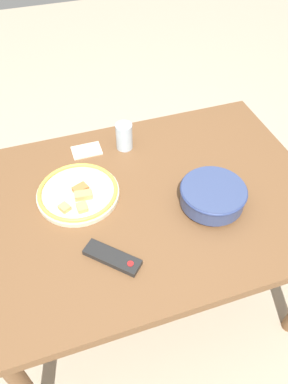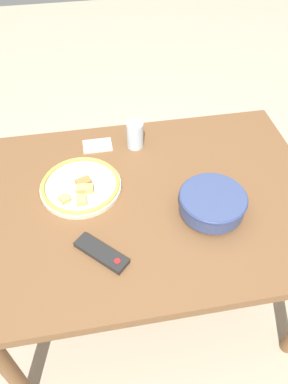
{
  "view_description": "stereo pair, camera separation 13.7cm",
  "coord_description": "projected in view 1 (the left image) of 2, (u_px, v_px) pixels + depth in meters",
  "views": [
    {
      "loc": [
        0.31,
        0.89,
        1.76
      ],
      "look_at": [
        0.02,
        0.01,
        0.76
      ],
      "focal_mm": 35.0,
      "sensor_mm": 36.0,
      "label": 1
    },
    {
      "loc": [
        0.18,
        0.93,
        1.76
      ],
      "look_at": [
        0.02,
        0.01,
        0.76
      ],
      "focal_mm": 35.0,
      "sensor_mm": 36.0,
      "label": 2
    }
  ],
  "objects": [
    {
      "name": "dining_table",
      "position": [
        148.0,
        211.0,
        1.47
      ],
      "size": [
        1.31,
        0.93,
        0.72
      ],
      "color": "brown",
      "rests_on": "ground_plane"
    },
    {
      "name": "ground_plane",
      "position": [
        147.0,
        290.0,
        1.93
      ],
      "size": [
        8.0,
        8.0,
        0.0
      ],
      "primitive_type": "plane",
      "color": "#B7A88E"
    },
    {
      "name": "food_plate",
      "position": [
        78.0,
        193.0,
        1.41
      ],
      "size": [
        0.31,
        0.31,
        0.04
      ],
      "color": "beige",
      "rests_on": "dining_table"
    },
    {
      "name": "noodle_bowl",
      "position": [
        213.0,
        195.0,
        1.35
      ],
      "size": [
        0.24,
        0.24,
        0.09
      ],
      "color": "#384775",
      "rests_on": "dining_table"
    },
    {
      "name": "tv_remote",
      "position": [
        112.0,
        257.0,
        1.22
      ],
      "size": [
        0.18,
        0.18,
        0.02
      ],
      "rotation": [
        0.0,
        0.0,
        0.78
      ],
      "color": "black",
      "rests_on": "dining_table"
    },
    {
      "name": "folded_napkin",
      "position": [
        87.0,
        151.0,
        1.59
      ],
      "size": [
        0.12,
        0.09,
        0.01
      ],
      "color": "beige",
      "rests_on": "dining_table"
    },
    {
      "name": "drinking_glass",
      "position": [
        125.0,
        136.0,
        1.57
      ],
      "size": [
        0.07,
        0.07,
        0.12
      ],
      "color": "silver",
      "rests_on": "dining_table"
    }
  ]
}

